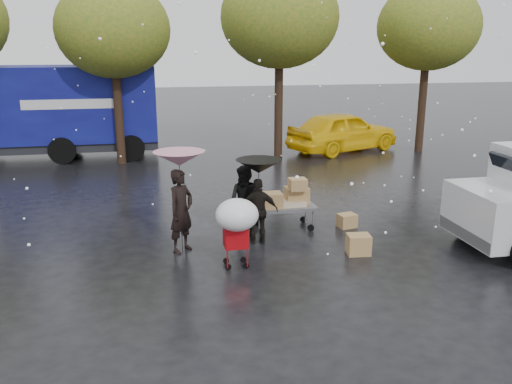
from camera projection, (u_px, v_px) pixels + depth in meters
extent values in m
plane|color=black|center=(275.00, 256.00, 11.44)|extent=(90.00, 90.00, 0.00)
imported|color=black|center=(181.00, 211.00, 11.50)|extent=(0.77, 0.77, 1.81)
imported|color=black|center=(246.00, 202.00, 12.33)|extent=(1.03, 0.98, 1.69)
imported|color=black|center=(259.00, 211.00, 12.02)|extent=(0.90, 0.43, 1.49)
cylinder|color=#4C4C4C|center=(181.00, 206.00, 11.47)|extent=(0.02, 0.02, 2.04)
cone|color=#C7527B|center=(179.00, 159.00, 11.19)|extent=(1.07, 1.07, 0.30)
sphere|color=#4C4C4C|center=(179.00, 157.00, 11.18)|extent=(0.06, 0.06, 0.06)
cylinder|color=#4C4C4C|center=(259.00, 205.00, 11.99)|extent=(0.02, 0.02, 1.76)
cone|color=black|center=(259.00, 166.00, 11.75)|extent=(1.01, 1.01, 0.30)
sphere|color=#4C4C4C|center=(259.00, 165.00, 11.74)|extent=(0.06, 0.06, 0.06)
cube|color=slate|center=(283.00, 207.00, 13.01)|extent=(1.50, 0.80, 0.08)
cylinder|color=slate|center=(253.00, 198.00, 12.80)|extent=(0.04, 0.04, 0.60)
cube|color=olive|center=(297.00, 195.00, 13.10)|extent=(0.55, 0.45, 0.40)
cube|color=olive|center=(272.00, 200.00, 12.80)|extent=(0.45, 0.40, 0.35)
cube|color=olive|center=(298.00, 184.00, 12.77)|extent=(0.40, 0.35, 0.28)
cube|color=tan|center=(286.00, 203.00, 12.99)|extent=(0.90, 0.55, 0.12)
cylinder|color=black|center=(262.00, 231.00, 12.72)|extent=(0.16, 0.05, 0.16)
cylinder|color=black|center=(256.00, 223.00, 13.32)|extent=(0.16, 0.05, 0.16)
cylinder|color=black|center=(311.00, 228.00, 12.94)|extent=(0.16, 0.05, 0.16)
cylinder|color=black|center=(303.00, 220.00, 13.55)|extent=(0.16, 0.05, 0.16)
cube|color=#B00A10|center=(236.00, 236.00, 10.77)|extent=(0.47, 0.41, 0.45)
cylinder|color=#B00A10|center=(237.00, 221.00, 10.49)|extent=(0.42, 0.02, 0.02)
cylinder|color=#4C4C4C|center=(237.00, 225.00, 10.51)|extent=(0.02, 0.02, 0.60)
ellipsoid|color=white|center=(237.00, 215.00, 10.46)|extent=(0.84, 0.84, 0.63)
cylinder|color=black|center=(228.00, 267.00, 10.74)|extent=(0.12, 0.04, 0.12)
cylinder|color=black|center=(226.00, 261.00, 11.04)|extent=(0.12, 0.04, 0.12)
cylinder|color=black|center=(246.00, 266.00, 10.81)|extent=(0.12, 0.04, 0.12)
cylinder|color=black|center=(243.00, 260.00, 11.11)|extent=(0.12, 0.04, 0.12)
cube|color=silver|center=(491.00, 214.00, 11.48)|extent=(1.20, 1.95, 1.10)
cube|color=slate|center=(465.00, 233.00, 11.48)|extent=(0.12, 1.90, 0.25)
cylinder|color=black|center=(471.00, 220.00, 12.54)|extent=(0.76, 0.28, 0.76)
cube|color=#0C0B5A|center=(76.00, 103.00, 20.75)|extent=(6.00, 2.50, 2.80)
cube|color=black|center=(53.00, 144.00, 20.98)|extent=(8.00, 2.30, 0.35)
cube|color=silver|center=(72.00, 104.00, 19.54)|extent=(3.50, 0.03, 0.35)
cylinder|color=black|center=(131.00, 148.00, 20.48)|extent=(1.00, 0.30, 1.00)
cylinder|color=black|center=(133.00, 138.00, 22.65)|extent=(1.00, 0.30, 1.00)
cube|color=olive|center=(358.00, 244.00, 11.51)|extent=(0.52, 0.43, 0.43)
cube|color=olive|center=(347.00, 221.00, 13.20)|extent=(0.48, 0.41, 0.33)
imported|color=yellow|center=(343.00, 131.00, 22.22)|extent=(5.23, 3.61, 1.65)
cylinder|color=black|center=(118.00, 103.00, 19.62)|extent=(0.32, 0.32, 4.48)
ellipsoid|color=#3A631C|center=(113.00, 29.00, 18.93)|extent=(4.00, 4.00, 3.40)
cylinder|color=black|center=(279.00, 94.00, 20.70)|extent=(0.32, 0.32, 4.90)
ellipsoid|color=#3A631C|center=(280.00, 17.00, 19.95)|extent=(4.40, 4.40, 3.74)
cylinder|color=black|center=(423.00, 95.00, 21.88)|extent=(0.32, 0.32, 4.62)
ellipsoid|color=#3A631C|center=(428.00, 26.00, 21.17)|extent=(4.00, 4.00, 3.40)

